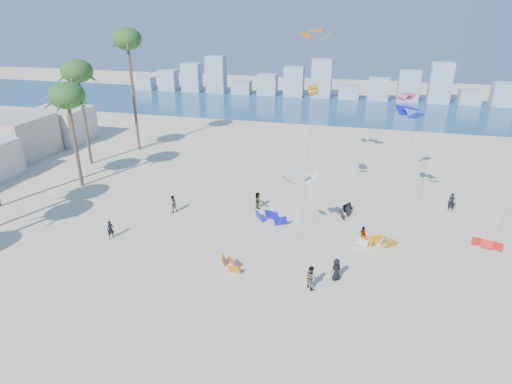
# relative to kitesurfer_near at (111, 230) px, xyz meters

# --- Properties ---
(ground) EXTENTS (220.00, 220.00, 0.00)m
(ground) POSITION_rel_kitesurfer_near_xyz_m (9.52, -12.95, -0.83)
(ground) COLOR beige
(ground) RESTS_ON ground
(ocean) EXTENTS (220.00, 220.00, 0.00)m
(ocean) POSITION_rel_kitesurfer_near_xyz_m (9.52, 59.05, -0.82)
(ocean) COLOR navy
(ocean) RESTS_ON ground
(kitesurfer_near) EXTENTS (0.71, 0.71, 1.65)m
(kitesurfer_near) POSITION_rel_kitesurfer_near_xyz_m (0.00, 0.00, 0.00)
(kitesurfer_near) COLOR black
(kitesurfer_near) RESTS_ON ground
(kitesurfer_mid) EXTENTS (1.13, 1.13, 1.85)m
(kitesurfer_mid) POSITION_rel_kitesurfer_near_xyz_m (18.17, -3.06, 0.10)
(kitesurfer_mid) COLOR gray
(kitesurfer_mid) RESTS_ON ground
(kitesurfers_far) EXTENTS (32.58, 17.50, 1.87)m
(kitesurfers_far) POSITION_rel_kitesurfer_near_xyz_m (18.17, 4.68, 0.04)
(kitesurfers_far) COLOR black
(kitesurfers_far) RESTS_ON ground
(grounded_kites) EXTENTS (22.72, 14.31, 1.06)m
(grounded_kites) POSITION_rel_kitesurfer_near_xyz_m (19.44, 5.29, -0.37)
(grounded_kites) COLOR #D6650B
(grounded_kites) RESTS_ON ground
(flying_kites) EXTENTS (23.77, 21.55, 17.36)m
(flying_kites) POSITION_rel_kitesurfer_near_xyz_m (23.67, 9.87, 10.02)
(flying_kites) COLOR silver
(flying_kites) RESTS_ON ground
(distant_skyline) EXTENTS (85.00, 3.00, 8.40)m
(distant_skyline) POSITION_rel_kitesurfer_near_xyz_m (8.34, 69.05, 2.26)
(distant_skyline) COLOR #9EADBF
(distant_skyline) RESTS_ON ground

